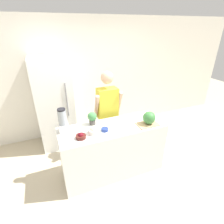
% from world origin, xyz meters
% --- Properties ---
extents(ground_plane, '(14.00, 14.00, 0.00)m').
position_xyz_m(ground_plane, '(0.00, 0.00, 0.00)').
color(ground_plane, beige).
extents(wall_back, '(8.00, 0.06, 2.60)m').
position_xyz_m(wall_back, '(0.00, 1.94, 1.30)').
color(wall_back, white).
rests_on(wall_back, ground_plane).
extents(counter_island, '(1.72, 0.61, 0.93)m').
position_xyz_m(counter_island, '(0.00, 0.31, 0.46)').
color(counter_island, white).
rests_on(counter_island, ground_plane).
extents(refrigerator, '(0.71, 0.69, 1.89)m').
position_xyz_m(refrigerator, '(-0.77, 1.56, 0.94)').
color(refrigerator, white).
rests_on(refrigerator, ground_plane).
extents(person, '(0.51, 0.27, 1.70)m').
position_xyz_m(person, '(0.11, 0.84, 0.88)').
color(person, '#4C608C').
rests_on(person, ground_plane).
extents(cutting_board, '(0.35, 0.23, 0.01)m').
position_xyz_m(cutting_board, '(0.55, 0.16, 0.94)').
color(cutting_board, tan).
rests_on(cutting_board, counter_island).
extents(watermelon, '(0.21, 0.21, 0.21)m').
position_xyz_m(watermelon, '(0.58, 0.16, 1.05)').
color(watermelon, '#3D7F3D').
rests_on(watermelon, cutting_board).
extents(bowl_cherries, '(0.15, 0.15, 0.09)m').
position_xyz_m(bowl_cherries, '(-0.55, 0.19, 0.96)').
color(bowl_cherries, '#511E19').
rests_on(bowl_cherries, counter_island).
extents(bowl_cream, '(0.17, 0.17, 0.12)m').
position_xyz_m(bowl_cream, '(-0.34, 0.24, 0.98)').
color(bowl_cream, white).
rests_on(bowl_cream, counter_island).
extents(bowl_small_blue, '(0.11, 0.11, 0.05)m').
position_xyz_m(bowl_small_blue, '(-0.16, 0.24, 0.95)').
color(bowl_small_blue, navy).
rests_on(bowl_small_blue, counter_island).
extents(blender, '(0.15, 0.15, 0.38)m').
position_xyz_m(blender, '(-0.74, 0.46, 1.10)').
color(blender, silver).
rests_on(blender, counter_island).
extents(potted_plant, '(0.15, 0.15, 0.22)m').
position_xyz_m(potted_plant, '(-0.28, 0.50, 1.05)').
color(potted_plant, '#514C47').
rests_on(potted_plant, counter_island).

